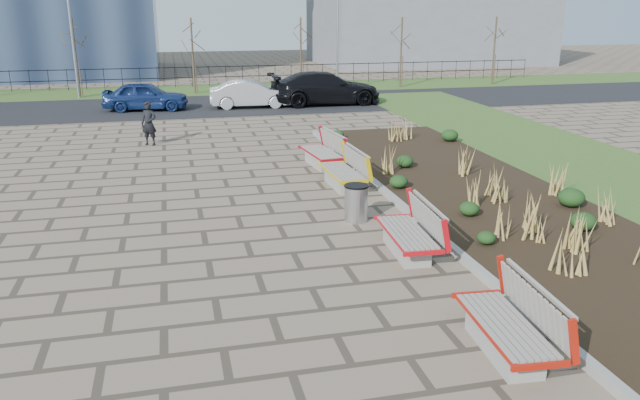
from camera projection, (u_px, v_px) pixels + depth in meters
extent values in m
plane|color=#6F604C|center=(272.00, 316.00, 9.87)|extent=(120.00, 120.00, 0.00)
cube|color=black|center=(483.00, 196.00, 15.89)|extent=(4.50, 18.00, 0.10)
cube|color=gray|center=(397.00, 201.00, 15.36)|extent=(0.16, 18.00, 0.15)
cube|color=#33511E|center=(194.00, 90.00, 35.85)|extent=(80.00, 5.00, 0.04)
cube|color=black|center=(199.00, 106.00, 30.29)|extent=(80.00, 7.00, 0.02)
cylinder|color=#B2B2B7|center=(356.00, 203.00, 14.09)|extent=(0.53, 0.53, 0.83)
imported|color=black|center=(149.00, 123.00, 21.69)|extent=(0.66, 0.56, 1.52)
imported|color=navy|center=(146.00, 96.00, 28.87)|extent=(3.97, 1.95, 1.30)
imported|color=#9B9DA2|center=(251.00, 94.00, 29.63)|extent=(3.94, 1.55, 1.28)
imported|color=black|center=(325.00, 88.00, 30.53)|extent=(5.47, 2.26, 1.58)
cube|color=slate|center=(427.00, 1.00, 51.79)|extent=(18.00, 12.00, 10.00)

